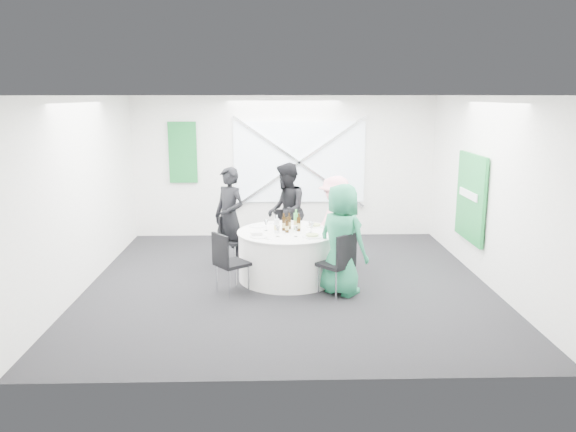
{
  "coord_description": "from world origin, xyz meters",
  "views": [
    {
      "loc": [
        -0.23,
        -8.15,
        2.8
      ],
      "look_at": [
        0.0,
        0.2,
        1.0
      ],
      "focal_mm": 35.0,
      "sensor_mm": 36.0,
      "label": 1
    }
  ],
  "objects_px": {
    "person_man_back_left": "(230,217)",
    "person_woman_green": "(342,240)",
    "person_man_back": "(286,211)",
    "clear_water_bottle": "(277,226)",
    "chair_back_left": "(231,236)",
    "chair_front_right": "(340,260)",
    "green_water_bottle": "(296,222)",
    "chair_back_right": "(336,231)",
    "person_woman_pink": "(335,222)",
    "banquet_table": "(288,255)",
    "chair_front_left": "(227,259)",
    "chair_back": "(285,230)"
  },
  "relations": [
    {
      "from": "chair_front_left",
      "to": "chair_back",
      "type": "bearing_deg",
      "value": -62.1
    },
    {
      "from": "person_man_back",
      "to": "chair_back",
      "type": "bearing_deg",
      "value": -168.86
    },
    {
      "from": "chair_back_right",
      "to": "person_man_back",
      "type": "relative_size",
      "value": 0.59
    },
    {
      "from": "person_man_back",
      "to": "clear_water_bottle",
      "type": "relative_size",
      "value": 6.06
    },
    {
      "from": "chair_front_right",
      "to": "chair_front_left",
      "type": "xyz_separation_m",
      "value": [
        -1.59,
        0.12,
        -0.01
      ]
    },
    {
      "from": "person_woman_pink",
      "to": "person_woman_green",
      "type": "bearing_deg",
      "value": 50.27
    },
    {
      "from": "chair_front_left",
      "to": "chair_back_right",
      "type": "bearing_deg",
      "value": -88.08
    },
    {
      "from": "chair_front_left",
      "to": "person_man_back",
      "type": "height_order",
      "value": "person_man_back"
    },
    {
      "from": "person_woman_green",
      "to": "clear_water_bottle",
      "type": "xyz_separation_m",
      "value": [
        -0.92,
        0.59,
        0.07
      ]
    },
    {
      "from": "green_water_bottle",
      "to": "person_woman_green",
      "type": "bearing_deg",
      "value": -52.01
    },
    {
      "from": "chair_back_right",
      "to": "chair_front_right",
      "type": "relative_size",
      "value": 1.06
    },
    {
      "from": "banquet_table",
      "to": "chair_front_left",
      "type": "bearing_deg",
      "value": -142.45
    },
    {
      "from": "chair_back_right",
      "to": "person_woman_pink",
      "type": "height_order",
      "value": "person_woman_pink"
    },
    {
      "from": "chair_back_left",
      "to": "person_woman_green",
      "type": "xyz_separation_m",
      "value": [
        1.68,
        -1.5,
        0.32
      ]
    },
    {
      "from": "clear_water_bottle",
      "to": "chair_back_right",
      "type": "bearing_deg",
      "value": 39.6
    },
    {
      "from": "chair_back",
      "to": "chair_front_right",
      "type": "relative_size",
      "value": 0.9
    },
    {
      "from": "chair_back_left",
      "to": "clear_water_bottle",
      "type": "relative_size",
      "value": 2.99
    },
    {
      "from": "chair_back_right",
      "to": "person_woman_pink",
      "type": "xyz_separation_m",
      "value": [
        -0.02,
        -0.11,
        0.19
      ]
    },
    {
      "from": "chair_back",
      "to": "chair_back_left",
      "type": "bearing_deg",
      "value": -156.32
    },
    {
      "from": "person_man_back",
      "to": "person_woman_green",
      "type": "distance_m",
      "value": 2.0
    },
    {
      "from": "banquet_table",
      "to": "person_man_back_left",
      "type": "relative_size",
      "value": 0.94
    },
    {
      "from": "clear_water_bottle",
      "to": "green_water_bottle",
      "type": "bearing_deg",
      "value": 34.33
    },
    {
      "from": "chair_front_left",
      "to": "person_woman_pink",
      "type": "bearing_deg",
      "value": -90.07
    },
    {
      "from": "chair_front_left",
      "to": "green_water_bottle",
      "type": "xyz_separation_m",
      "value": [
        1.01,
        0.78,
        0.36
      ]
    },
    {
      "from": "person_woman_pink",
      "to": "person_woman_green",
      "type": "distance_m",
      "value": 1.3
    },
    {
      "from": "chair_back_left",
      "to": "chair_front_right",
      "type": "bearing_deg",
      "value": -93.28
    },
    {
      "from": "banquet_table",
      "to": "clear_water_bottle",
      "type": "bearing_deg",
      "value": -150.38
    },
    {
      "from": "chair_back_right",
      "to": "person_man_back_left",
      "type": "height_order",
      "value": "person_man_back_left"
    },
    {
      "from": "person_woman_green",
      "to": "green_water_bottle",
      "type": "distance_m",
      "value": 1.01
    },
    {
      "from": "person_man_back_left",
      "to": "person_woman_green",
      "type": "relative_size",
      "value": 1.03
    },
    {
      "from": "chair_back",
      "to": "person_woman_pink",
      "type": "distance_m",
      "value": 1.06
    },
    {
      "from": "chair_back_left",
      "to": "person_woman_green",
      "type": "height_order",
      "value": "person_woman_green"
    },
    {
      "from": "banquet_table",
      "to": "chair_back_left",
      "type": "bearing_deg",
      "value": 138.75
    },
    {
      "from": "chair_front_left",
      "to": "person_woman_pink",
      "type": "distance_m",
      "value": 2.13
    },
    {
      "from": "green_water_bottle",
      "to": "person_man_back_left",
      "type": "bearing_deg",
      "value": 147.81
    },
    {
      "from": "chair_back_left",
      "to": "person_man_back",
      "type": "relative_size",
      "value": 0.49
    },
    {
      "from": "chair_back",
      "to": "chair_front_left",
      "type": "bearing_deg",
      "value": -115.06
    },
    {
      "from": "chair_back_left",
      "to": "chair_front_left",
      "type": "distance_m",
      "value": 1.5
    },
    {
      "from": "chair_back_right",
      "to": "green_water_bottle",
      "type": "xyz_separation_m",
      "value": [
        -0.69,
        -0.62,
        0.31
      ]
    },
    {
      "from": "chair_back_left",
      "to": "person_woman_pink",
      "type": "xyz_separation_m",
      "value": [
        1.73,
        -0.21,
        0.28
      ]
    },
    {
      "from": "chair_back_right",
      "to": "person_man_back",
      "type": "distance_m",
      "value": 0.97
    },
    {
      "from": "person_man_back",
      "to": "green_water_bottle",
      "type": "height_order",
      "value": "person_man_back"
    },
    {
      "from": "chair_back",
      "to": "chair_front_left",
      "type": "distance_m",
      "value": 2.1
    },
    {
      "from": "chair_back_left",
      "to": "chair_front_left",
      "type": "xyz_separation_m",
      "value": [
        0.05,
        -1.49,
        0.05
      ]
    },
    {
      "from": "person_man_back",
      "to": "clear_water_bottle",
      "type": "height_order",
      "value": "person_man_back"
    },
    {
      "from": "person_woman_pink",
      "to": "person_man_back_left",
      "type": "bearing_deg",
      "value": -43.14
    },
    {
      "from": "person_woman_green",
      "to": "person_man_back",
      "type": "bearing_deg",
      "value": -25.58
    },
    {
      "from": "person_man_back_left",
      "to": "person_woman_green",
      "type": "xyz_separation_m",
      "value": [
        1.7,
        -1.47,
        -0.02
      ]
    },
    {
      "from": "green_water_bottle",
      "to": "chair_back_right",
      "type": "bearing_deg",
      "value": 41.67
    },
    {
      "from": "banquet_table",
      "to": "chair_back",
      "type": "height_order",
      "value": "chair_back"
    }
  ]
}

